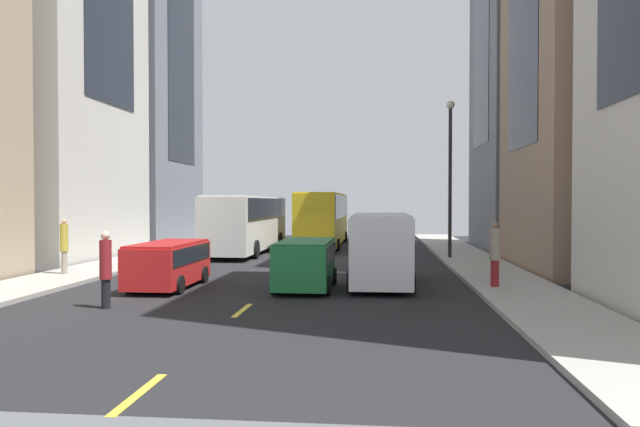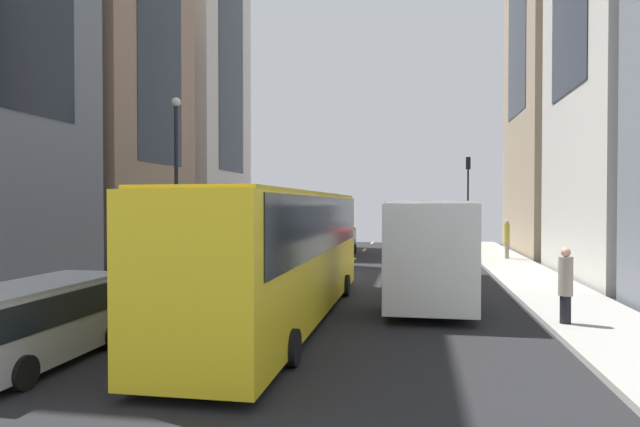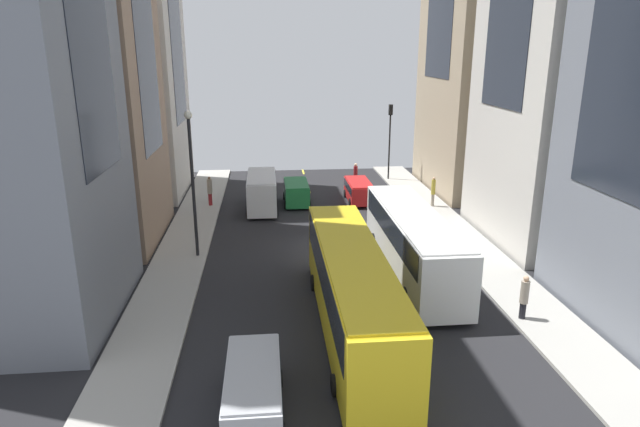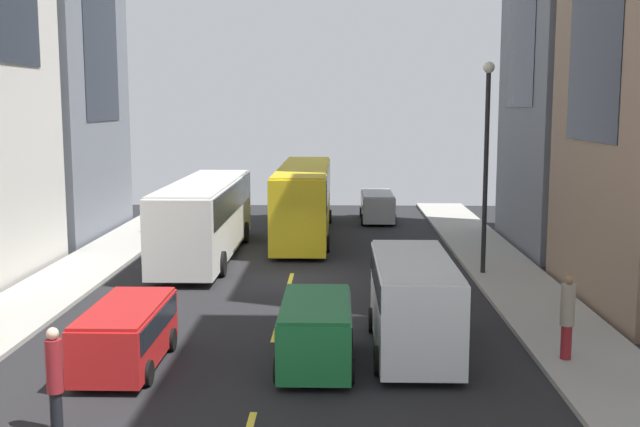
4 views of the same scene
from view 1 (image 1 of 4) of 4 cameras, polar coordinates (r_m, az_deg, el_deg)
The scene contains 23 objects.
ground_plane at distance 30.09m, azimuth -1.47°, elevation -4.61°, with size 43.86×43.86×0.00m, color black.
sidewalk_west at distance 32.25m, azimuth -16.59°, elevation -4.13°, with size 2.96×44.00×0.15m, color #9E9B93.
sidewalk_east at distance 30.22m, azimuth 14.68°, elevation -4.48°, with size 2.96×44.00×0.15m, color #9E9B93.
lane_stripe_0 at distance 9.95m, azimuth -17.42°, elevation -16.58°, with size 0.16×2.00×0.01m, color yellow.
lane_stripe_1 at distance 16.43m, azimuth -7.66°, elevation -9.44°, with size 0.16×2.00×0.01m, color yellow.
lane_stripe_2 at distance 23.21m, azimuth -3.64°, elevation -6.31°, with size 0.16×2.00×0.01m, color yellow.
lane_stripe_3 at distance 30.09m, azimuth -1.47°, elevation -4.59°, with size 0.16×2.00×0.01m, color yellow.
lane_stripe_4 at distance 37.02m, azimuth -0.12°, elevation -3.51°, with size 0.16×2.00×0.01m, color yellow.
lane_stripe_5 at distance 43.97m, azimuth 0.80°, elevation -2.77°, with size 0.16×2.00×0.01m, color yellow.
lane_stripe_6 at distance 50.93m, azimuth 1.47°, elevation -2.23°, with size 0.16×2.00×0.01m, color yellow.
building_west_2 at distance 44.98m, azimuth -18.73°, elevation 13.81°, with size 8.51×9.86×25.84m.
building_east_2 at distance 39.91m, azimuth 21.43°, elevation 17.78°, with size 7.86×9.33×28.98m.
city_bus_white at distance 34.76m, azimuth -7.13°, elevation -0.52°, with size 2.80×12.17×3.35m.
streetcar_yellow at distance 39.76m, azimuth 0.42°, elevation -0.13°, with size 2.70×13.78×3.59m.
delivery_van_white at distance 21.08m, azimuth 6.02°, elevation -2.95°, with size 2.25×5.89×2.58m.
car_red_0 at distance 21.03m, azimuth -14.70°, elevation -4.55°, with size 1.90×4.28×1.60m.
car_green_1 at distance 20.06m, azimuth -1.42°, elevation -4.65°, with size 1.94×4.05×1.69m.
car_silver_2 at distance 44.67m, azimuth 6.08°, elevation -1.47°, with size 1.93×4.59×1.65m.
pedestrian_walking_far at distance 17.52m, azimuth -20.39°, elevation -4.95°, with size 0.34×0.34×2.20m.
pedestrian_waiting_curb at distance 20.52m, azimuth 16.87°, elevation -3.68°, with size 0.37×0.37×2.19m.
pedestrian_crossing_near at distance 41.01m, azimuth -10.13°, elevation -1.41°, with size 0.37×0.37×1.98m.
pedestrian_crossing_mid at distance 25.25m, azimuth -23.92°, elevation -2.77°, with size 0.31×0.31×2.20m.
streetlamp_near at distance 30.70m, azimuth 12.72°, elevation 4.87°, with size 0.44×0.44×8.10m.
Camera 1 is at (3.74, -29.71, 3.03)m, focal length 32.45 mm.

